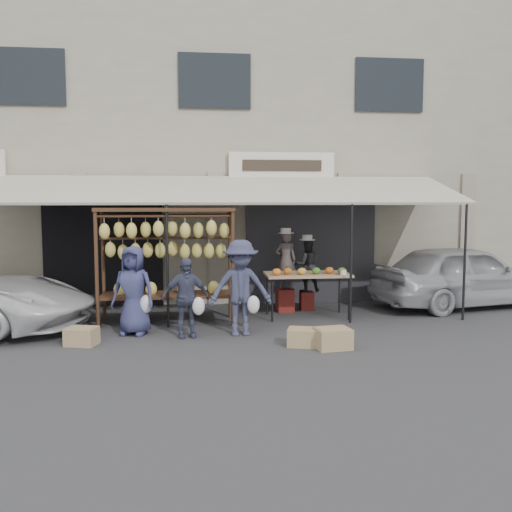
{
  "coord_description": "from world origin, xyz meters",
  "views": [
    {
      "loc": [
        -0.56,
        -9.47,
        2.38
      ],
      "look_at": [
        0.68,
        1.4,
        1.3
      ],
      "focal_mm": 40.0,
      "sensor_mm": 36.0,
      "label": 1
    }
  ],
  "objects_px": {
    "produce_table": "(308,275)",
    "customer_right": "(241,288)",
    "crate_near_b": "(333,339)",
    "sedan": "(464,275)",
    "vendor_left": "(286,260)",
    "banana_rack": "(166,243)",
    "customer_left": "(133,290)",
    "crate_near_a": "(303,337)",
    "customer_mid": "(186,298)",
    "crate_far": "(82,336)",
    "vendor_right": "(307,265)"
  },
  "relations": [
    {
      "from": "crate_near_b",
      "to": "customer_right",
      "type": "bearing_deg",
      "value": 141.94
    },
    {
      "from": "produce_table",
      "to": "crate_far",
      "type": "distance_m",
      "value": 4.55
    },
    {
      "from": "produce_table",
      "to": "customer_right",
      "type": "xyz_separation_m",
      "value": [
        -1.48,
        -1.36,
        -0.03
      ]
    },
    {
      "from": "vendor_left",
      "to": "vendor_right",
      "type": "bearing_deg",
      "value": -158.25
    },
    {
      "from": "vendor_left",
      "to": "crate_far",
      "type": "bearing_deg",
      "value": 37.67
    },
    {
      "from": "crate_near_a",
      "to": "crate_far",
      "type": "bearing_deg",
      "value": 172.54
    },
    {
      "from": "customer_right",
      "to": "sedan",
      "type": "xyz_separation_m",
      "value": [
        5.16,
        2.09,
        -0.14
      ]
    },
    {
      "from": "customer_right",
      "to": "crate_near_b",
      "type": "distance_m",
      "value": 1.89
    },
    {
      "from": "vendor_right",
      "to": "produce_table",
      "type": "bearing_deg",
      "value": 77.72
    },
    {
      "from": "banana_rack",
      "to": "sedan",
      "type": "xyz_separation_m",
      "value": [
        6.49,
        0.99,
        -0.86
      ]
    },
    {
      "from": "produce_table",
      "to": "crate_near_a",
      "type": "relative_size",
      "value": 3.55
    },
    {
      "from": "vendor_left",
      "to": "vendor_right",
      "type": "distance_m",
      "value": 0.53
    },
    {
      "from": "customer_mid",
      "to": "crate_far",
      "type": "bearing_deg",
      "value": -178.49
    },
    {
      "from": "customer_right",
      "to": "sedan",
      "type": "distance_m",
      "value": 5.57
    },
    {
      "from": "customer_left",
      "to": "crate_near_a",
      "type": "relative_size",
      "value": 3.29
    },
    {
      "from": "produce_table",
      "to": "vendor_left",
      "type": "bearing_deg",
      "value": 116.72
    },
    {
      "from": "banana_rack",
      "to": "customer_left",
      "type": "bearing_deg",
      "value": -123.1
    },
    {
      "from": "crate_near_a",
      "to": "crate_near_b",
      "type": "xyz_separation_m",
      "value": [
        0.45,
        -0.22,
        0.02
      ]
    },
    {
      "from": "produce_table",
      "to": "customer_left",
      "type": "height_order",
      "value": "customer_left"
    },
    {
      "from": "vendor_left",
      "to": "sedan",
      "type": "relative_size",
      "value": 0.29
    },
    {
      "from": "vendor_right",
      "to": "vendor_left",
      "type": "bearing_deg",
      "value": 15.0
    },
    {
      "from": "customer_left",
      "to": "crate_near_a",
      "type": "bearing_deg",
      "value": -4.77
    },
    {
      "from": "customer_right",
      "to": "sedan",
      "type": "bearing_deg",
      "value": 19.83
    },
    {
      "from": "banana_rack",
      "to": "produce_table",
      "type": "distance_m",
      "value": 2.9
    },
    {
      "from": "crate_far",
      "to": "vendor_right",
      "type": "bearing_deg",
      "value": 30.98
    },
    {
      "from": "vendor_left",
      "to": "customer_mid",
      "type": "bearing_deg",
      "value": 49.56
    },
    {
      "from": "crate_near_b",
      "to": "sedan",
      "type": "height_order",
      "value": "sedan"
    },
    {
      "from": "sedan",
      "to": "customer_right",
      "type": "bearing_deg",
      "value": 99.63
    },
    {
      "from": "customer_right",
      "to": "crate_near_b",
      "type": "relative_size",
      "value": 3.07
    },
    {
      "from": "banana_rack",
      "to": "crate_far",
      "type": "relative_size",
      "value": 5.36
    },
    {
      "from": "vendor_left",
      "to": "banana_rack",
      "type": "bearing_deg",
      "value": 25.68
    },
    {
      "from": "produce_table",
      "to": "vendor_right",
      "type": "distance_m",
      "value": 0.84
    },
    {
      "from": "banana_rack",
      "to": "vendor_left",
      "type": "xyz_separation_m",
      "value": [
        2.47,
        0.93,
        -0.47
      ]
    },
    {
      "from": "crate_near_a",
      "to": "crate_near_b",
      "type": "bearing_deg",
      "value": -25.92
    },
    {
      "from": "customer_mid",
      "to": "crate_near_b",
      "type": "xyz_separation_m",
      "value": [
        2.35,
        -1.06,
        -0.53
      ]
    },
    {
      "from": "crate_near_b",
      "to": "sedan",
      "type": "relative_size",
      "value": 0.13
    },
    {
      "from": "produce_table",
      "to": "vendor_right",
      "type": "relative_size",
      "value": 1.47
    },
    {
      "from": "crate_near_b",
      "to": "sedan",
      "type": "bearing_deg",
      "value": 40.15
    },
    {
      "from": "banana_rack",
      "to": "crate_near_a",
      "type": "distance_m",
      "value": 3.33
    },
    {
      "from": "customer_left",
      "to": "crate_near_b",
      "type": "distance_m",
      "value": 3.59
    },
    {
      "from": "vendor_left",
      "to": "customer_left",
      "type": "height_order",
      "value": "vendor_left"
    },
    {
      "from": "customer_right",
      "to": "customer_mid",
      "type": "bearing_deg",
      "value": 179.61
    },
    {
      "from": "customer_mid",
      "to": "sedan",
      "type": "bearing_deg",
      "value": 8.49
    },
    {
      "from": "customer_left",
      "to": "crate_far",
      "type": "bearing_deg",
      "value": -122.67
    },
    {
      "from": "customer_mid",
      "to": "crate_far",
      "type": "height_order",
      "value": "customer_mid"
    },
    {
      "from": "vendor_left",
      "to": "crate_far",
      "type": "xyz_separation_m",
      "value": [
        -3.8,
        -2.43,
        -0.95
      ]
    },
    {
      "from": "vendor_left",
      "to": "crate_near_b",
      "type": "distance_m",
      "value": 3.26
    },
    {
      "from": "produce_table",
      "to": "vendor_right",
      "type": "height_order",
      "value": "vendor_right"
    },
    {
      "from": "customer_mid",
      "to": "customer_right",
      "type": "bearing_deg",
      "value": -8.79
    },
    {
      "from": "vendor_right",
      "to": "crate_near_b",
      "type": "relative_size",
      "value": 2.11
    }
  ]
}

